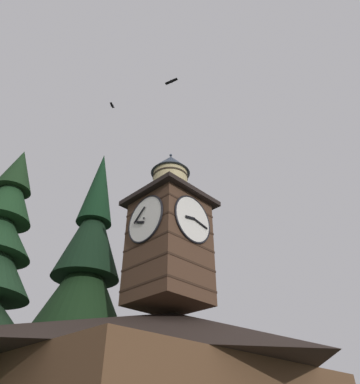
{
  "coord_description": "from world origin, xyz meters",
  "views": [
    {
      "loc": [
        11.02,
        11.53,
        1.74
      ],
      "look_at": [
        -0.31,
        0.47,
        12.26
      ],
      "focal_mm": 32.69,
      "sensor_mm": 36.0,
      "label": 1
    }
  ],
  "objects": [
    {
      "name": "clock_tower",
      "position": [
        0.07,
        0.09,
        9.75
      ],
      "size": [
        3.85,
        3.85,
        8.82
      ],
      "color": "#4C3323",
      "rests_on": "building_main"
    },
    {
      "name": "flying_bird_low",
      "position": [
        2.97,
        3.05,
        16.27
      ],
      "size": [
        0.33,
        0.7,
        0.11
      ],
      "color": "black"
    },
    {
      "name": "moon",
      "position": [
        -10.69,
        -44.14,
        9.63
      ],
      "size": [
        1.45,
        1.45,
        1.45
      ],
      "color": "silver"
    },
    {
      "name": "pine_tree_behind",
      "position": [
        1.69,
        -4.61,
        6.53
      ],
      "size": [
        6.69,
        6.69,
        16.62
      ],
      "color": "#473323",
      "rests_on": "ground_plane"
    },
    {
      "name": "flying_bird_high",
      "position": [
        2.39,
        -3.37,
        19.85
      ],
      "size": [
        0.51,
        0.38,
        0.12
      ],
      "color": "black"
    },
    {
      "name": "building_main",
      "position": [
        -0.93,
        -0.52,
        3.14
      ],
      "size": [
        14.79,
        10.53,
        6.13
      ],
      "color": "brown",
      "rests_on": "ground_plane"
    }
  ]
}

